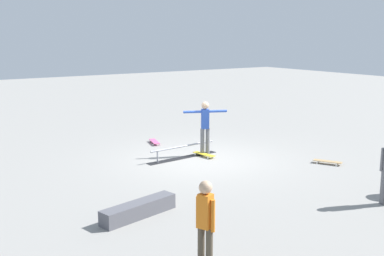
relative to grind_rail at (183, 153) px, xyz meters
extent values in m
plane|color=gray|center=(-0.38, 0.46, -0.17)|extent=(60.00, 60.00, 0.00)
cube|color=black|center=(0.00, 0.00, -0.16)|extent=(2.46, 0.44, 0.01)
cylinder|color=gray|center=(-0.91, -0.08, 0.01)|extent=(0.04, 0.04, 0.36)
cylinder|color=gray|center=(0.91, 0.08, 0.01)|extent=(0.04, 0.04, 0.36)
cylinder|color=gray|center=(0.00, 0.00, 0.19)|extent=(2.29, 0.24, 0.05)
cube|color=#595960|center=(3.25, 3.45, -0.01)|extent=(1.77, 0.72, 0.31)
cylinder|color=slate|center=(-0.66, 0.07, 0.25)|extent=(0.16, 0.16, 0.84)
cylinder|color=slate|center=(-0.82, 0.14, 0.25)|extent=(0.16, 0.16, 0.84)
cube|color=#2D51B7|center=(-0.74, 0.11, 0.97)|extent=(0.28, 0.26, 0.59)
sphere|color=tan|center=(-0.74, 0.11, 1.38)|extent=(0.23, 0.23, 0.23)
cylinder|color=#2D51B7|center=(-0.38, -0.05, 1.20)|extent=(0.54, 0.29, 0.08)
cylinder|color=#2D51B7|center=(-1.10, 0.26, 1.20)|extent=(0.54, 0.29, 0.08)
cube|color=yellow|center=(-0.62, 0.23, -0.09)|extent=(0.34, 0.82, 0.02)
cylinder|color=white|center=(-0.46, -0.02, -0.14)|extent=(0.04, 0.06, 0.05)
cylinder|color=white|center=(-0.69, -0.06, -0.14)|extent=(0.04, 0.06, 0.05)
cylinder|color=white|center=(-0.55, 0.52, -0.14)|extent=(0.04, 0.06, 0.05)
cylinder|color=white|center=(-0.78, 0.48, -0.14)|extent=(0.04, 0.06, 0.05)
cylinder|color=brown|center=(3.44, 6.16, 0.21)|extent=(0.14, 0.14, 0.76)
cylinder|color=brown|center=(3.50, 6.02, 0.21)|extent=(0.14, 0.14, 0.76)
cube|color=orange|center=(3.47, 6.09, 0.86)|extent=(0.23, 0.25, 0.54)
sphere|color=tan|center=(3.47, 6.09, 1.23)|extent=(0.20, 0.20, 0.20)
cylinder|color=orange|center=(3.42, 6.22, 0.81)|extent=(0.09, 0.09, 0.50)
cylinder|color=orange|center=(3.52, 5.97, 0.81)|extent=(0.09, 0.09, 0.50)
cylinder|color=slate|center=(-1.52, 5.72, 0.22)|extent=(0.15, 0.15, 0.77)
cylinder|color=slate|center=(-1.49, 5.67, 0.83)|extent=(0.10, 0.10, 0.51)
cube|color=#E05993|center=(-0.22, -2.14, -0.09)|extent=(0.41, 0.82, 0.02)
cylinder|color=white|center=(-0.18, -2.43, -0.14)|extent=(0.04, 0.06, 0.05)
cylinder|color=white|center=(-0.40, -2.37, -0.14)|extent=(0.04, 0.06, 0.05)
cylinder|color=white|center=(-0.03, -1.91, -0.14)|extent=(0.04, 0.06, 0.05)
cylinder|color=white|center=(-0.25, -1.85, -0.14)|extent=(0.04, 0.06, 0.05)
cube|color=tan|center=(-3.09, 2.87, -0.09)|extent=(0.56, 0.80, 0.02)
cylinder|color=white|center=(-2.86, 2.69, -0.14)|extent=(0.05, 0.06, 0.05)
cylinder|color=white|center=(-3.06, 2.58, -0.14)|extent=(0.05, 0.06, 0.05)
cylinder|color=white|center=(-3.12, 3.17, -0.14)|extent=(0.05, 0.06, 0.05)
cylinder|color=white|center=(-3.32, 3.06, -0.14)|extent=(0.05, 0.06, 0.05)
camera|label=1|loc=(7.36, 11.58, 3.46)|focal=44.07mm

